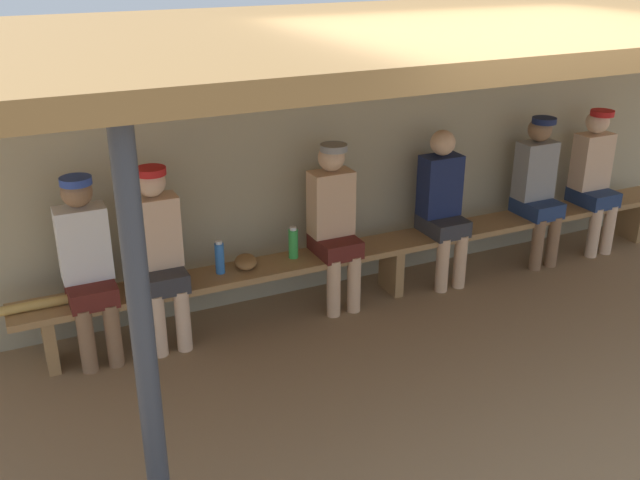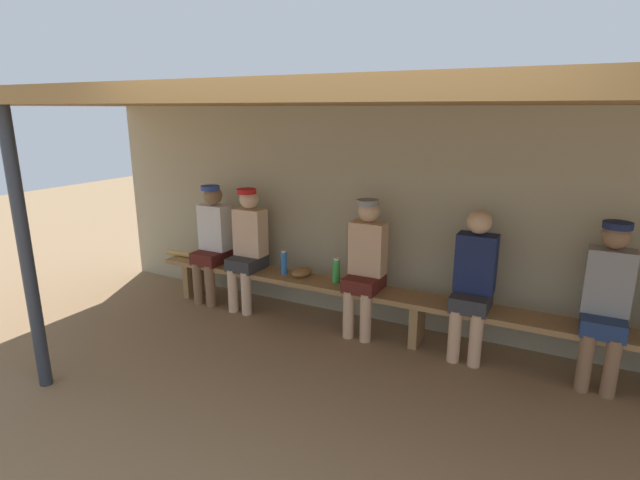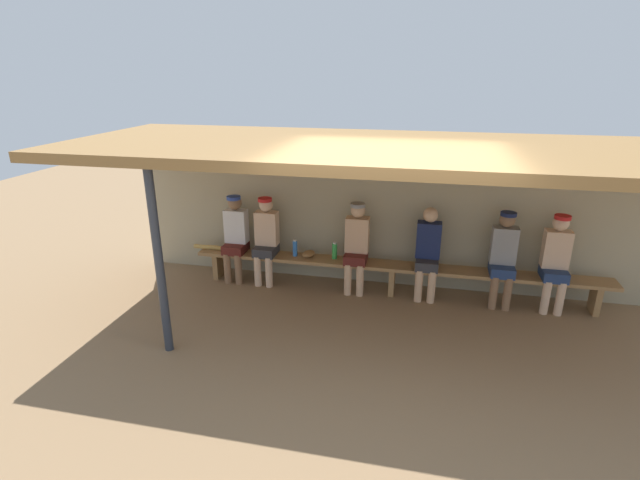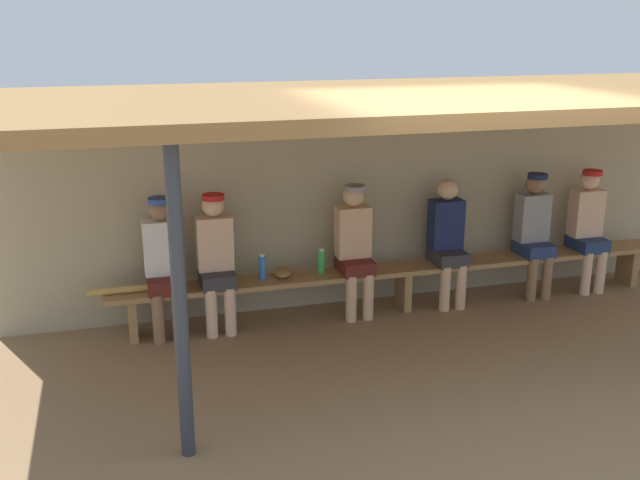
{
  "view_description": "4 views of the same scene",
  "coord_description": "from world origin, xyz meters",
  "px_view_note": "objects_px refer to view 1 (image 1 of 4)",
  "views": [
    {
      "loc": [
        -2.91,
        -3.22,
        2.81
      ],
      "look_at": [
        -0.88,
        1.09,
        0.8
      ],
      "focal_mm": 40.84,
      "sensor_mm": 36.0,
      "label": 1
    },
    {
      "loc": [
        1.18,
        -2.69,
        2.17
      ],
      "look_at": [
        -0.84,
        1.16,
        1.01
      ],
      "focal_mm": 27.69,
      "sensor_mm": 36.0,
      "label": 2
    },
    {
      "loc": [
        0.36,
        -4.97,
        3.16
      ],
      "look_at": [
        -1.03,
        1.27,
        0.86
      ],
      "focal_mm": 26.83,
      "sensor_mm": 36.0,
      "label": 3
    },
    {
      "loc": [
        -2.82,
        -5.13,
        2.93
      ],
      "look_at": [
        -1.01,
        1.17,
        0.94
      ],
      "focal_mm": 41.35,
      "sensor_mm": 36.0,
      "label": 4
    }
  ],
  "objects_px": {
    "player_leftmost": "(87,261)",
    "player_near_post": "(158,249)",
    "water_bottle_orange": "(293,243)",
    "baseball_glove_tan": "(246,262)",
    "player_in_white": "(594,174)",
    "water_bottle_green": "(220,258)",
    "player_shirtless_tan": "(443,202)",
    "support_post": "(147,373)",
    "player_with_sunglasses": "(538,184)",
    "bench": "(392,249)",
    "player_middle": "(334,219)",
    "baseball_bat": "(42,304)"
  },
  "relations": [
    {
      "from": "support_post",
      "to": "player_shirtless_tan",
      "type": "distance_m",
      "value": 3.64
    },
    {
      "from": "player_in_white",
      "to": "water_bottle_green",
      "type": "distance_m",
      "value": 3.66
    },
    {
      "from": "player_with_sunglasses",
      "to": "player_leftmost",
      "type": "relative_size",
      "value": 1.0
    },
    {
      "from": "player_near_post",
      "to": "player_leftmost",
      "type": "bearing_deg",
      "value": 180.0
    },
    {
      "from": "player_near_post",
      "to": "player_with_sunglasses",
      "type": "bearing_deg",
      "value": 0.0
    },
    {
      "from": "support_post",
      "to": "player_with_sunglasses",
      "type": "bearing_deg",
      "value": 27.98
    },
    {
      "from": "player_middle",
      "to": "water_bottle_orange",
      "type": "xyz_separation_m",
      "value": [
        -0.33,
        0.04,
        -0.16
      ]
    },
    {
      "from": "water_bottle_green",
      "to": "player_near_post",
      "type": "bearing_deg",
      "value": -177.78
    },
    {
      "from": "water_bottle_green",
      "to": "player_with_sunglasses",
      "type": "bearing_deg",
      "value": -0.34
    },
    {
      "from": "player_leftmost",
      "to": "player_near_post",
      "type": "bearing_deg",
      "value": 0.0
    },
    {
      "from": "player_near_post",
      "to": "player_in_white",
      "type": "relative_size",
      "value": 1.0
    },
    {
      "from": "support_post",
      "to": "player_leftmost",
      "type": "bearing_deg",
      "value": 89.09
    },
    {
      "from": "player_near_post",
      "to": "baseball_glove_tan",
      "type": "relative_size",
      "value": 5.6
    },
    {
      "from": "bench",
      "to": "player_in_white",
      "type": "height_order",
      "value": "player_in_white"
    },
    {
      "from": "player_middle",
      "to": "support_post",
      "type": "bearing_deg",
      "value": -132.41
    },
    {
      "from": "player_shirtless_tan",
      "to": "support_post",
      "type": "bearing_deg",
      "value": -144.45
    },
    {
      "from": "player_leftmost",
      "to": "player_in_white",
      "type": "bearing_deg",
      "value": 0.0
    },
    {
      "from": "baseball_glove_tan",
      "to": "player_in_white",
      "type": "bearing_deg",
      "value": 106.75
    },
    {
      "from": "water_bottle_green",
      "to": "baseball_bat",
      "type": "relative_size",
      "value": 0.34
    },
    {
      "from": "bench",
      "to": "player_near_post",
      "type": "xyz_separation_m",
      "value": [
        -1.94,
        0.0,
        0.36
      ]
    },
    {
      "from": "player_shirtless_tan",
      "to": "water_bottle_green",
      "type": "xyz_separation_m",
      "value": [
        -1.96,
        0.02,
        -0.14
      ]
    },
    {
      "from": "water_bottle_orange",
      "to": "player_near_post",
      "type": "bearing_deg",
      "value": -177.72
    },
    {
      "from": "player_in_white",
      "to": "player_leftmost",
      "type": "bearing_deg",
      "value": 180.0
    },
    {
      "from": "player_leftmost",
      "to": "baseball_bat",
      "type": "xyz_separation_m",
      "value": [
        -0.33,
        -0.0,
        -0.25
      ]
    },
    {
      "from": "player_middle",
      "to": "water_bottle_orange",
      "type": "distance_m",
      "value": 0.37
    },
    {
      "from": "support_post",
      "to": "player_near_post",
      "type": "distance_m",
      "value": 2.2
    },
    {
      "from": "bench",
      "to": "water_bottle_green",
      "type": "bearing_deg",
      "value": 179.19
    },
    {
      "from": "water_bottle_green",
      "to": "baseball_bat",
      "type": "xyz_separation_m",
      "value": [
        -1.27,
        -0.02,
        -0.09
      ]
    },
    {
      "from": "bench",
      "to": "player_in_white",
      "type": "relative_size",
      "value": 4.46
    },
    {
      "from": "player_with_sunglasses",
      "to": "player_middle",
      "type": "bearing_deg",
      "value": 180.0
    },
    {
      "from": "player_leftmost",
      "to": "player_shirtless_tan",
      "type": "height_order",
      "value": "player_leftmost"
    },
    {
      "from": "player_in_white",
      "to": "baseball_bat",
      "type": "bearing_deg",
      "value": -179.96
    },
    {
      "from": "support_post",
      "to": "player_with_sunglasses",
      "type": "xyz_separation_m",
      "value": [
        3.96,
        2.1,
        -0.35
      ]
    },
    {
      "from": "baseball_glove_tan",
      "to": "water_bottle_orange",
      "type": "bearing_deg",
      "value": 108.42
    },
    {
      "from": "bench",
      "to": "baseball_bat",
      "type": "height_order",
      "value": "baseball_bat"
    },
    {
      "from": "support_post",
      "to": "player_shirtless_tan",
      "type": "bearing_deg",
      "value": 35.55
    },
    {
      "from": "player_near_post",
      "to": "water_bottle_orange",
      "type": "bearing_deg",
      "value": 2.28
    },
    {
      "from": "player_with_sunglasses",
      "to": "baseball_bat",
      "type": "xyz_separation_m",
      "value": [
        -4.25,
        -0.0,
        -0.25
      ]
    },
    {
      "from": "support_post",
      "to": "water_bottle_orange",
      "type": "bearing_deg",
      "value": 53.5
    },
    {
      "from": "player_with_sunglasses",
      "to": "player_middle",
      "type": "xyz_separation_m",
      "value": [
        -2.04,
        0.0,
        0.0
      ]
    },
    {
      "from": "player_near_post",
      "to": "water_bottle_green",
      "type": "bearing_deg",
      "value": 2.22
    },
    {
      "from": "player_with_sunglasses",
      "to": "baseball_bat",
      "type": "bearing_deg",
      "value": -179.95
    },
    {
      "from": "water_bottle_orange",
      "to": "baseball_glove_tan",
      "type": "bearing_deg",
      "value": -178.9
    },
    {
      "from": "support_post",
      "to": "baseball_glove_tan",
      "type": "xyz_separation_m",
      "value": [
        1.19,
        2.14,
        -0.6
      ]
    },
    {
      "from": "water_bottle_orange",
      "to": "baseball_bat",
      "type": "distance_m",
      "value": 1.88
    },
    {
      "from": "player_leftmost",
      "to": "player_with_sunglasses",
      "type": "bearing_deg",
      "value": 0.0
    },
    {
      "from": "bench",
      "to": "water_bottle_orange",
      "type": "bearing_deg",
      "value": 177.01
    },
    {
      "from": "bench",
      "to": "player_middle",
      "type": "bearing_deg",
      "value": 179.62
    },
    {
      "from": "support_post",
      "to": "baseball_bat",
      "type": "xyz_separation_m",
      "value": [
        -0.29,
        2.1,
        -0.61
      ]
    },
    {
      "from": "baseball_glove_tan",
      "to": "player_leftmost",
      "type": "bearing_deg",
      "value": -70.97
    }
  ]
}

